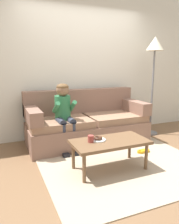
% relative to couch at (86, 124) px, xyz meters
% --- Properties ---
extents(ground, '(10.00, 10.00, 0.00)m').
position_rel_couch_xyz_m(ground, '(0.12, -0.85, -0.34)').
color(ground, brown).
extents(wall_back, '(8.00, 0.10, 2.80)m').
position_rel_couch_xyz_m(wall_back, '(0.12, 0.55, 1.06)').
color(wall_back, silver).
rests_on(wall_back, ground).
extents(area_rug, '(2.27, 1.94, 0.01)m').
position_rel_couch_xyz_m(area_rug, '(0.12, -1.10, -0.34)').
color(area_rug, tan).
rests_on(area_rug, ground).
extents(couch, '(2.13, 0.90, 0.94)m').
position_rel_couch_xyz_m(couch, '(0.00, 0.00, 0.00)').
color(couch, '#846051').
rests_on(couch, ground).
extents(coffee_table, '(1.01, 0.52, 0.42)m').
position_rel_couch_xyz_m(coffee_table, '(-0.13, -1.15, 0.03)').
color(coffee_table, brown).
rests_on(coffee_table, ground).
extents(person_child, '(0.34, 0.58, 1.10)m').
position_rel_couch_xyz_m(person_child, '(-0.48, -0.21, 0.33)').
color(person_child, '#337A4C').
rests_on(person_child, ground).
extents(plate, '(0.21, 0.21, 0.01)m').
position_rel_couch_xyz_m(plate, '(-0.28, -1.08, 0.08)').
color(plate, white).
rests_on(plate, coffee_table).
extents(donut, '(0.15, 0.15, 0.04)m').
position_rel_couch_xyz_m(donut, '(-0.28, -1.08, 0.11)').
color(donut, '#422619').
rests_on(donut, plate).
extents(mug, '(0.08, 0.08, 0.09)m').
position_rel_couch_xyz_m(mug, '(-0.39, -1.11, 0.12)').
color(mug, '#993D38').
rests_on(mug, coffee_table).
extents(toy_controller, '(0.23, 0.09, 0.05)m').
position_rel_couch_xyz_m(toy_controller, '(0.64, -0.86, -0.32)').
color(toy_controller, gold).
rests_on(toy_controller, ground).
extents(floor_lamp, '(0.34, 0.34, 1.92)m').
position_rel_couch_xyz_m(floor_lamp, '(1.40, -0.06, 1.26)').
color(floor_lamp, slate).
rests_on(floor_lamp, ground).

